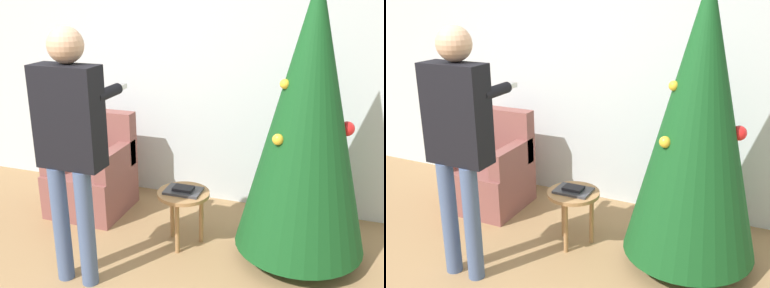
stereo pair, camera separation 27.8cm
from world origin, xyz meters
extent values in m
cube|color=silver|center=(0.00, 2.23, 1.35)|extent=(8.00, 0.06, 2.70)
cylinder|color=brown|center=(1.20, 1.39, 0.06)|extent=(0.10, 0.10, 0.13)
cone|color=#144C1E|center=(1.20, 1.39, 1.16)|extent=(0.99, 0.99, 2.06)
sphere|color=gold|center=(1.03, 1.29, 1.41)|extent=(0.07, 0.07, 0.07)
sphere|color=red|center=(1.47, 1.45, 1.09)|extent=(0.11, 0.11, 0.11)
sphere|color=gold|center=(1.02, 1.16, 1.05)|extent=(0.08, 0.08, 0.08)
cube|color=brown|center=(-0.78, 1.58, 0.21)|extent=(0.68, 0.66, 0.42)
cube|color=brown|center=(-0.78, 1.84, 0.68)|extent=(0.68, 0.14, 0.51)
cube|color=brown|center=(-1.07, 1.58, 0.54)|extent=(0.12, 0.60, 0.24)
cube|color=brown|center=(-0.50, 1.58, 0.54)|extent=(0.12, 0.60, 0.24)
cylinder|color=#475B84|center=(-0.39, 0.55, 0.44)|extent=(0.12, 0.12, 0.88)
cylinder|color=#475B84|center=(-0.19, 0.55, 0.44)|extent=(0.12, 0.12, 0.88)
cube|color=black|center=(-0.29, 0.61, 1.23)|extent=(0.45, 0.20, 0.70)
sphere|color=tan|center=(-0.29, 0.65, 1.70)|extent=(0.24, 0.24, 0.24)
cylinder|color=black|center=(-0.48, 0.80, 1.37)|extent=(0.08, 0.30, 0.08)
cylinder|color=black|center=(-0.10, 0.80, 1.37)|extent=(0.08, 0.30, 0.08)
cube|color=white|center=(-0.10, 0.99, 1.37)|extent=(0.04, 0.14, 0.04)
cylinder|color=#A37547|center=(0.27, 1.28, 0.46)|extent=(0.43, 0.43, 0.03)
cylinder|color=#A37547|center=(0.27, 1.13, 0.22)|extent=(0.04, 0.04, 0.45)
cylinder|color=#A37547|center=(0.40, 1.36, 0.22)|extent=(0.04, 0.04, 0.45)
cylinder|color=#A37547|center=(0.14, 1.36, 0.22)|extent=(0.04, 0.04, 0.45)
cube|color=#38383D|center=(0.27, 1.28, 0.49)|extent=(0.29, 0.21, 0.02)
cube|color=black|center=(0.27, 1.28, 0.51)|extent=(0.16, 0.11, 0.02)
camera|label=1|loc=(1.42, -1.84, 2.03)|focal=42.00mm
camera|label=2|loc=(1.68, -1.74, 2.03)|focal=42.00mm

